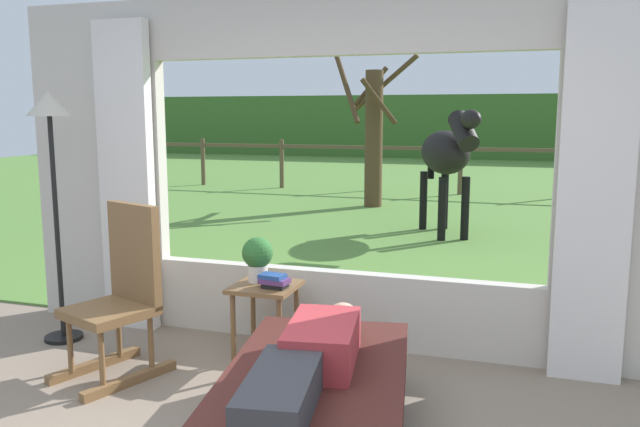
# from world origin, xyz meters

# --- Properties ---
(back_wall_with_window) EXTENTS (5.20, 0.12, 2.55)m
(back_wall_with_window) POSITION_xyz_m (0.00, 2.26, 1.25)
(back_wall_with_window) COLOR beige
(back_wall_with_window) RESTS_ON ground_plane
(curtain_panel_left) EXTENTS (0.44, 0.10, 2.40)m
(curtain_panel_left) POSITION_xyz_m (-1.69, 2.12, 1.20)
(curtain_panel_left) COLOR silver
(curtain_panel_left) RESTS_ON ground_plane
(curtain_panel_right) EXTENTS (0.44, 0.10, 2.40)m
(curtain_panel_right) POSITION_xyz_m (1.69, 2.12, 1.20)
(curtain_panel_right) COLOR silver
(curtain_panel_right) RESTS_ON ground_plane
(outdoor_pasture_lawn) EXTENTS (36.00, 21.68, 0.02)m
(outdoor_pasture_lawn) POSITION_xyz_m (0.00, 13.16, 0.01)
(outdoor_pasture_lawn) COLOR #568438
(outdoor_pasture_lawn) RESTS_ON ground_plane
(distant_hill_ridge) EXTENTS (36.00, 2.00, 2.40)m
(distant_hill_ridge) POSITION_xyz_m (0.00, 23.00, 1.20)
(distant_hill_ridge) COLOR #3C672B
(distant_hill_ridge) RESTS_ON ground_plane
(recliner_sofa) EXTENTS (1.16, 1.82, 0.42)m
(recliner_sofa) POSITION_xyz_m (0.31, 0.71, 0.22)
(recliner_sofa) COLOR black
(recliner_sofa) RESTS_ON ground_plane
(reclining_person) EXTENTS (0.43, 1.44, 0.22)m
(reclining_person) POSITION_xyz_m (0.31, 0.66, 0.52)
(reclining_person) COLOR #B23338
(reclining_person) RESTS_ON recliner_sofa
(rocking_chair) EXTENTS (0.67, 0.80, 1.12)m
(rocking_chair) POSITION_xyz_m (-1.20, 1.30, 0.55)
(rocking_chair) COLOR brown
(rocking_chair) RESTS_ON ground_plane
(side_table) EXTENTS (0.44, 0.44, 0.52)m
(side_table) POSITION_xyz_m (-0.42, 1.85, 0.43)
(side_table) COLOR brown
(side_table) RESTS_ON ground_plane
(potted_plant) EXTENTS (0.22, 0.22, 0.32)m
(potted_plant) POSITION_xyz_m (-0.50, 1.91, 0.70)
(potted_plant) COLOR silver
(potted_plant) RESTS_ON side_table
(book_stack) EXTENTS (0.21, 0.15, 0.10)m
(book_stack) POSITION_xyz_m (-0.33, 1.79, 0.57)
(book_stack) COLOR black
(book_stack) RESTS_ON side_table
(floor_lamp_left) EXTENTS (0.32, 0.32, 1.86)m
(floor_lamp_left) POSITION_xyz_m (-2.02, 1.69, 1.50)
(floor_lamp_left) COLOR black
(floor_lamp_left) RESTS_ON ground_plane
(horse) EXTENTS (1.11, 1.77, 1.73)m
(horse) POSITION_xyz_m (0.25, 6.70, 1.16)
(horse) COLOR black
(horse) RESTS_ON outdoor_pasture_lawn
(pasture_tree) EXTENTS (1.51, 1.46, 2.81)m
(pasture_tree) POSITION_xyz_m (-1.36, 9.16, 1.37)
(pasture_tree) COLOR #4C3823
(pasture_tree) RESTS_ON outdoor_pasture_lawn
(pasture_fence_line) EXTENTS (16.10, 0.10, 1.10)m
(pasture_fence_line) POSITION_xyz_m (0.00, 11.41, 0.74)
(pasture_fence_line) COLOR brown
(pasture_fence_line) RESTS_ON outdoor_pasture_lawn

